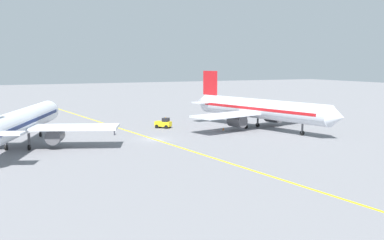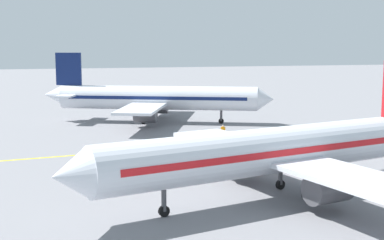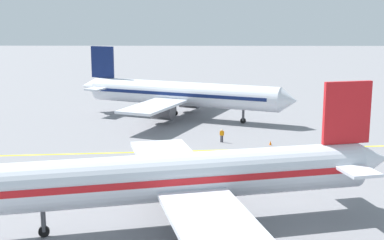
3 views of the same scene
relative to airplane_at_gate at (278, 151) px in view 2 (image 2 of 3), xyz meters
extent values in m
plane|color=slate|center=(21.65, 2.70, -3.71)|extent=(400.00, 400.00, 0.00)
cube|color=yellow|center=(21.65, 2.70, -3.71)|extent=(13.78, 119.30, 0.01)
cylinder|color=silver|center=(-0.11, 0.43, 0.09)|extent=(10.72, 29.98, 3.60)
cone|color=silver|center=(-4.01, 16.15, 0.09)|extent=(3.90, 3.15, 3.42)
cube|color=red|center=(-0.11, 0.43, 0.24)|extent=(10.04, 27.08, 0.50)
cube|color=silver|center=(0.13, -0.54, -0.63)|extent=(28.43, 11.79, 0.36)
cylinder|color=#4C4C51|center=(-4.72, -1.75, -1.88)|extent=(2.91, 3.64, 2.20)
cylinder|color=#4C4C51|center=(4.99, 0.66, -1.88)|extent=(2.91, 3.64, 2.20)
cylinder|color=#4C4C51|center=(-2.42, 9.74, -2.31)|extent=(0.36, 0.36, 2.00)
cylinder|color=black|center=(-2.42, 9.74, -3.31)|extent=(0.46, 0.84, 0.80)
cylinder|color=#4C4C51|center=(-1.18, -1.90, -2.31)|extent=(0.36, 0.36, 2.00)
cylinder|color=black|center=(-1.18, -1.90, -3.31)|extent=(0.46, 0.84, 0.80)
cylinder|color=#4C4C51|center=(1.93, -1.13, -2.31)|extent=(0.36, 0.36, 2.00)
cylinder|color=black|center=(1.93, -1.13, -3.31)|extent=(0.46, 0.84, 0.80)
cylinder|color=silver|center=(41.54, 0.94, 0.09)|extent=(14.63, 29.15, 3.60)
cone|color=silver|center=(35.44, -14.07, 0.09)|extent=(4.07, 3.51, 3.42)
cone|color=silver|center=(47.75, 16.22, 0.39)|extent=(3.96, 3.93, 3.06)
cube|color=#0F1E51|center=(41.54, 0.94, 0.24)|extent=(13.53, 26.38, 0.50)
cube|color=silver|center=(41.91, 1.86, -0.63)|extent=(27.90, 15.36, 0.36)
cylinder|color=#4C4C51|center=(46.55, -0.02, -1.88)|extent=(3.24, 3.79, 2.20)
cylinder|color=#4C4C51|center=(37.28, 3.75, -1.88)|extent=(3.24, 3.79, 2.20)
cube|color=#0F1E51|center=(46.81, 13.91, 4.39)|extent=(1.84, 3.84, 5.00)
cube|color=silver|center=(46.62, 13.45, 0.49)|extent=(9.24, 5.61, 0.24)
cylinder|color=#4C4C51|center=(37.92, -7.96, -2.31)|extent=(0.36, 0.36, 2.00)
cylinder|color=black|center=(37.92, -7.96, -3.31)|extent=(0.56, 0.85, 0.80)
cylinder|color=#4C4C51|center=(43.77, 2.19, -2.31)|extent=(0.36, 0.36, 2.00)
cylinder|color=black|center=(43.77, 2.19, -3.31)|extent=(0.56, 0.85, 0.80)
cylinder|color=#4C4C51|center=(40.81, 3.39, -2.31)|extent=(0.36, 0.36, 2.00)
cylinder|color=black|center=(40.81, 3.39, -3.31)|extent=(0.56, 0.85, 0.80)
cube|color=gold|center=(15.68, -8.56, -2.91)|extent=(3.15, 3.21, 0.90)
cube|color=black|center=(15.30, -8.17, -2.11)|extent=(1.68, 1.68, 0.70)
sphere|color=orange|center=(15.30, -8.17, -1.68)|extent=(0.16, 0.16, 0.16)
cylinder|color=black|center=(14.46, -8.37, -3.36)|extent=(0.66, 0.68, 0.70)
cylinder|color=black|center=(15.55, -7.34, -3.36)|extent=(0.66, 0.68, 0.70)
cylinder|color=black|center=(15.80, -9.79, -3.36)|extent=(0.66, 0.68, 0.70)
cylinder|color=black|center=(16.89, -8.75, -3.36)|extent=(0.66, 0.68, 0.70)
cylinder|color=#23232D|center=(26.36, -4.24, -3.28)|extent=(0.16, 0.16, 0.85)
cylinder|color=#23232D|center=(26.29, -4.43, -3.28)|extent=(0.16, 0.16, 0.85)
cube|color=orange|center=(26.33, -4.33, -2.56)|extent=(0.33, 0.41, 0.60)
cylinder|color=orange|center=(26.41, -4.11, -2.56)|extent=(0.10, 0.10, 0.55)
cylinder|color=orange|center=(26.24, -4.56, -2.56)|extent=(0.10, 0.10, 0.55)
sphere|color=beige|center=(26.33, -4.33, -2.14)|extent=(0.22, 0.22, 0.22)
cone|color=orange|center=(24.99, -10.22, -3.43)|extent=(0.32, 0.32, 0.55)
cone|color=orange|center=(6.81, -1.11, -3.43)|extent=(0.32, 0.32, 0.55)
camera|label=1|loc=(46.75, 69.72, 8.60)|focal=42.00mm
camera|label=2|loc=(-37.82, 17.44, 8.40)|focal=50.00mm
camera|label=3|loc=(-38.43, -1.33, 12.20)|focal=50.00mm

